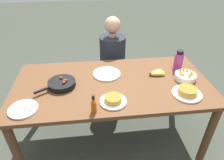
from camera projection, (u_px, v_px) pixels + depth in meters
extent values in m
plane|color=#383D33|center=(112.00, 137.00, 2.23)|extent=(14.00, 14.00, 0.00)
cube|color=brown|center=(112.00, 84.00, 1.83)|extent=(1.78, 0.88, 0.03)
cylinder|color=brown|center=(17.00, 154.00, 1.64)|extent=(0.07, 0.07, 0.70)
cylinder|color=brown|center=(208.00, 136.00, 1.80)|extent=(0.07, 0.07, 0.70)
cylinder|color=brown|center=(36.00, 97.00, 2.27)|extent=(0.07, 0.07, 0.70)
cylinder|color=brown|center=(176.00, 87.00, 2.43)|extent=(0.07, 0.07, 0.70)
ellipsoid|color=gold|center=(157.00, 74.00, 1.91)|extent=(0.16, 0.06, 0.04)
ellipsoid|color=gold|center=(157.00, 73.00, 1.93)|extent=(0.17, 0.07, 0.04)
ellipsoid|color=gold|center=(156.00, 72.00, 1.94)|extent=(0.16, 0.11, 0.04)
cylinder|color=#4C3819|center=(150.00, 74.00, 1.91)|extent=(0.02, 0.02, 0.04)
cylinder|color=black|center=(62.00, 86.00, 1.77)|extent=(0.24, 0.24, 0.01)
cylinder|color=black|center=(62.00, 83.00, 1.76)|extent=(0.24, 0.24, 0.04)
cylinder|color=black|center=(41.00, 90.00, 1.66)|extent=(0.12, 0.09, 0.02)
ellipsoid|color=brown|center=(64.00, 83.00, 1.71)|extent=(0.04, 0.04, 0.03)
ellipsoid|color=brown|center=(65.00, 80.00, 1.73)|extent=(0.05, 0.04, 0.03)
ellipsoid|color=brown|center=(61.00, 78.00, 1.78)|extent=(0.04, 0.04, 0.03)
cylinder|color=silver|center=(187.00, 94.00, 1.67)|extent=(0.24, 0.24, 0.02)
cylinder|color=gold|center=(187.00, 91.00, 1.65)|extent=(0.16, 0.16, 0.04)
cylinder|color=#9F6624|center=(188.00, 89.00, 1.64)|extent=(0.15, 0.15, 0.00)
cylinder|color=silver|center=(113.00, 101.00, 1.59)|extent=(0.22, 0.22, 0.02)
cylinder|color=gold|center=(113.00, 99.00, 1.57)|extent=(0.14, 0.14, 0.04)
cylinder|color=#9F6624|center=(113.00, 97.00, 1.56)|extent=(0.14, 0.14, 0.00)
cylinder|color=silver|center=(23.00, 109.00, 1.51)|extent=(0.22, 0.22, 0.02)
cylinder|color=#B2B2B7|center=(25.00, 109.00, 1.49)|extent=(0.12, 0.07, 0.01)
cube|color=#B2B2B7|center=(16.00, 106.00, 1.52)|extent=(0.05, 0.04, 0.00)
cylinder|color=silver|center=(107.00, 74.00, 1.94)|extent=(0.27, 0.27, 0.02)
cylinder|color=#B2B2B7|center=(107.00, 74.00, 1.91)|extent=(0.01, 0.11, 0.01)
cube|color=#B2B2B7|center=(106.00, 70.00, 1.97)|extent=(0.02, 0.04, 0.00)
cylinder|color=silver|center=(185.00, 76.00, 1.86)|extent=(0.20, 0.20, 0.06)
cone|color=orange|center=(192.00, 72.00, 1.84)|extent=(0.03, 0.04, 0.05)
cone|color=orange|center=(187.00, 70.00, 1.87)|extent=(0.05, 0.05, 0.05)
cone|color=orange|center=(184.00, 69.00, 1.88)|extent=(0.03, 0.03, 0.06)
cone|color=orange|center=(181.00, 71.00, 1.86)|extent=(0.05, 0.05, 0.05)
cone|color=orange|center=(181.00, 73.00, 1.82)|extent=(0.03, 0.03, 0.04)
cone|color=orange|center=(184.00, 75.00, 1.81)|extent=(0.06, 0.06, 0.05)
cone|color=orange|center=(190.00, 75.00, 1.79)|extent=(0.04, 0.04, 0.05)
cone|color=orange|center=(192.00, 74.00, 1.81)|extent=(0.04, 0.04, 0.05)
cylinder|color=#992D89|center=(178.00, 62.00, 1.97)|extent=(0.09, 0.09, 0.18)
cylinder|color=black|center=(180.00, 52.00, 1.91)|extent=(0.07, 0.07, 0.03)
cylinder|color=#C64C0F|center=(94.00, 107.00, 1.47)|extent=(0.04, 0.04, 0.10)
cone|color=#C64C0F|center=(93.00, 100.00, 1.44)|extent=(0.04, 0.04, 0.03)
cylinder|color=black|center=(93.00, 97.00, 1.42)|extent=(0.02, 0.02, 0.03)
cube|color=black|center=(112.00, 86.00, 2.67)|extent=(0.34, 0.34, 0.42)
cylinder|color=#1E232D|center=(113.00, 56.00, 2.42)|extent=(0.31, 0.31, 0.49)
cylinder|color=tan|center=(113.00, 35.00, 2.27)|extent=(0.08, 0.08, 0.05)
sphere|color=tan|center=(113.00, 25.00, 2.21)|extent=(0.18, 0.18, 0.18)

